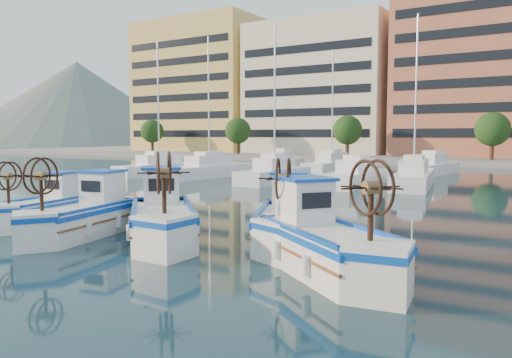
% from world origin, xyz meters
% --- Properties ---
extents(ground, '(300.00, 300.00, 0.00)m').
position_xyz_m(ground, '(0.00, 0.00, 0.00)').
color(ground, '#1C3B48').
rests_on(ground, ground).
extents(hill_west, '(180.00, 180.00, 60.00)m').
position_xyz_m(hill_west, '(-140.00, 110.00, 0.00)').
color(hill_west, slate).
rests_on(hill_west, ground).
extents(yacht_marina, '(40.82, 22.36, 11.50)m').
position_xyz_m(yacht_marina, '(-2.97, 27.60, 0.53)').
color(yacht_marina, white).
rests_on(yacht_marina, ground).
extents(fishing_boat_a, '(2.37, 4.20, 2.55)m').
position_xyz_m(fishing_boat_a, '(-5.82, 1.00, 0.70)').
color(fishing_boat_a, white).
rests_on(fishing_boat_a, ground).
extents(fishing_boat_b, '(2.64, 4.62, 2.80)m').
position_xyz_m(fishing_boat_b, '(-2.71, 0.29, 0.77)').
color(fishing_boat_b, white).
rests_on(fishing_boat_b, ground).
extents(fishing_boat_c, '(4.63, 4.68, 3.02)m').
position_xyz_m(fishing_boat_c, '(0.16, 1.10, 0.83)').
color(fishing_boat_c, white).
rests_on(fishing_boat_c, ground).
extents(fishing_boat_d, '(3.48, 4.71, 2.84)m').
position_xyz_m(fishing_boat_d, '(3.87, 2.93, 0.78)').
color(fishing_boat_d, white).
rests_on(fishing_boat_d, ground).
extents(fishing_boat_e, '(4.78, 4.27, 2.97)m').
position_xyz_m(fishing_boat_e, '(6.26, 0.43, 0.82)').
color(fishing_boat_e, white).
rests_on(fishing_boat_e, ground).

